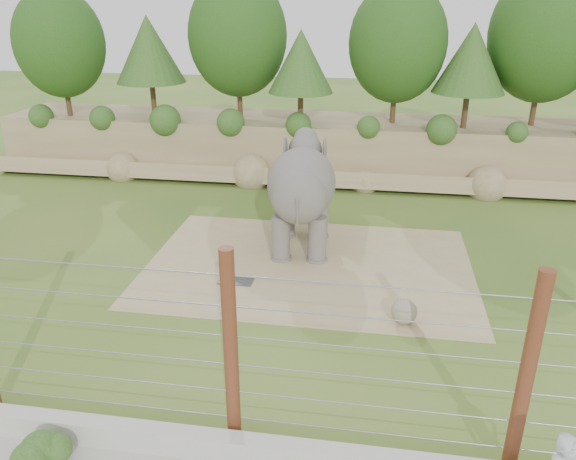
# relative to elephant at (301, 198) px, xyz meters

# --- Properties ---
(ground) EXTENTS (90.00, 90.00, 0.00)m
(ground) POSITION_rel_elephant_xyz_m (-0.07, -4.28, -1.76)
(ground) COLOR #39621E
(ground) RESTS_ON ground
(back_embankment) EXTENTS (30.00, 5.52, 8.77)m
(back_embankment) POSITION_rel_elephant_xyz_m (0.51, 8.39, 2.21)
(back_embankment) COLOR #8B734F
(back_embankment) RESTS_ON ground
(dirt_patch) EXTENTS (10.00, 7.00, 0.02)m
(dirt_patch) POSITION_rel_elephant_xyz_m (0.43, -1.28, -1.75)
(dirt_patch) COLOR tan
(dirt_patch) RESTS_ON ground
(drain_grate) EXTENTS (1.00, 0.60, 0.03)m
(drain_grate) POSITION_rel_elephant_xyz_m (-1.57, -2.63, -1.72)
(drain_grate) COLOR #262628
(drain_grate) RESTS_ON dirt_patch
(elephant) EXTENTS (2.15, 4.46, 3.51)m
(elephant) POSITION_rel_elephant_xyz_m (0.00, 0.00, 0.00)
(elephant) COLOR #5E5B54
(elephant) RESTS_ON ground
(stone_ball) EXTENTS (0.66, 0.66, 0.66)m
(stone_ball) POSITION_rel_elephant_xyz_m (3.23, -4.17, -1.40)
(stone_ball) COLOR gray
(stone_ball) RESTS_ON dirt_patch
(retaining_wall) EXTENTS (26.00, 0.35, 0.50)m
(retaining_wall) POSITION_rel_elephant_xyz_m (-0.07, -9.28, -1.51)
(retaining_wall) COLOR beige
(retaining_wall) RESTS_ON ground
(barrier_fence) EXTENTS (20.26, 0.26, 4.00)m
(barrier_fence) POSITION_rel_elephant_xyz_m (-0.07, -8.78, 0.24)
(barrier_fence) COLOR #542D16
(barrier_fence) RESTS_ON ground
(walkway_shrub) EXTENTS (0.71, 0.71, 0.71)m
(walkway_shrub) POSITION_rel_elephant_xyz_m (-3.20, -10.08, -1.39)
(walkway_shrub) COLOR #244F1C
(walkway_shrub) RESTS_ON walkway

